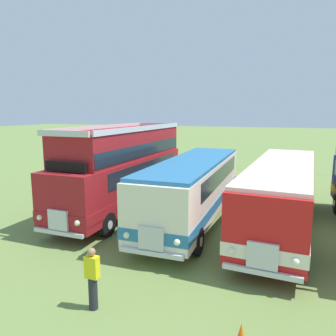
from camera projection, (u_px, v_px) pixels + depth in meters
ground_plane at (328, 237)px, 13.77m from camera, size 200.00×200.00×0.00m
bus_first_in_row at (124, 167)px, 17.20m from camera, size 2.67×10.47×4.52m
bus_second_in_row at (194, 185)px, 15.58m from camera, size 2.78×10.76×2.99m
bus_third_in_row at (282, 190)px, 14.52m from camera, size 3.13×11.64×2.99m
marshal_person at (92, 278)px, 8.60m from camera, size 0.36×0.24×1.73m
rope_fence_line at (315, 177)px, 22.70m from camera, size 25.87×0.08×1.05m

